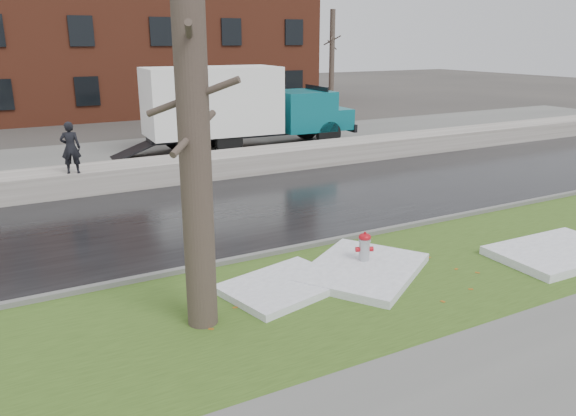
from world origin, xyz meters
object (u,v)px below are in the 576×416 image
fire_hydrant (364,248)px  box_truck (238,106)px  worker (71,148)px  tree (194,137)px

fire_hydrant → box_truck: box_truck is taller
box_truck → worker: (-7.44, -4.70, -0.33)m
fire_hydrant → box_truck: bearing=99.8°
fire_hydrant → worker: size_ratio=0.50×
tree → worker: tree is taller
fire_hydrant → worker: worker is taller
tree → worker: bearing=93.6°
tree → fire_hydrant: bearing=9.6°
box_truck → fire_hydrant: bearing=-99.9°
fire_hydrant → box_truck: 13.77m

